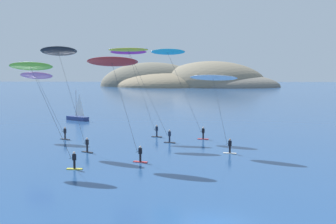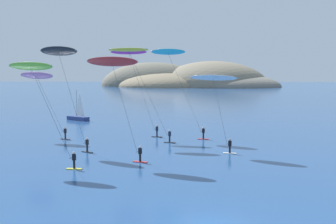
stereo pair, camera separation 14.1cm
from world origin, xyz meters
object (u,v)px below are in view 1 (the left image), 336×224
(kitesurfer_yellow, at_px, (131,57))
(kitesurfer_black, at_px, (60,57))
(kitesurfer_cyan, at_px, (170,58))
(kitesurfer_lime, at_px, (34,74))
(sailboat_near, at_px, (76,117))
(kitesurfer_pink, at_px, (38,80))
(kitesurfer_white, at_px, (214,82))
(kitesurfer_magenta, at_px, (131,60))
(kitesurfer_red, at_px, (114,67))

(kitesurfer_yellow, height_order, kitesurfer_black, kitesurfer_yellow)
(kitesurfer_cyan, bearing_deg, kitesurfer_black, -140.94)
(kitesurfer_lime, bearing_deg, sailboat_near, 99.65)
(sailboat_near, distance_m, kitesurfer_pink, 22.03)
(kitesurfer_white, height_order, kitesurfer_black, kitesurfer_black)
(kitesurfer_white, xyz_separation_m, kitesurfer_black, (-18.05, 0.70, 2.90))
(kitesurfer_cyan, bearing_deg, kitesurfer_white, -62.65)
(kitesurfer_white, bearing_deg, sailboat_near, 129.47)
(kitesurfer_magenta, bearing_deg, kitesurfer_white, -44.69)
(kitesurfer_yellow, distance_m, kitesurfer_black, 9.62)
(kitesurfer_red, bearing_deg, kitesurfer_pink, 133.73)
(kitesurfer_cyan, relative_size, kitesurfer_lime, 1.21)
(sailboat_near, bearing_deg, kitesurfer_white, -50.53)
(kitesurfer_yellow, xyz_separation_m, kitesurfer_white, (10.44, -6.57, -3.12))
(sailboat_near, height_order, kitesurfer_pink, kitesurfer_pink)
(kitesurfer_yellow, relative_size, kitesurfer_red, 1.13)
(kitesurfer_yellow, distance_m, kitesurfer_red, 11.56)
(kitesurfer_pink, xyz_separation_m, kitesurfer_black, (5.67, -8.05, 2.83))
(sailboat_near, bearing_deg, kitesurfer_black, -77.82)
(kitesurfer_yellow, xyz_separation_m, kitesurfer_pink, (-13.28, 2.17, -3.06))
(kitesurfer_cyan, bearing_deg, kitesurfer_lime, -122.94)
(kitesurfer_lime, xyz_separation_m, kitesurfer_black, (-0.19, 8.83, 1.90))
(kitesurfer_black, bearing_deg, kitesurfer_pink, 125.18)
(kitesurfer_cyan, distance_m, kitesurfer_magenta, 5.56)
(kitesurfer_white, xyz_separation_m, kitesurfer_red, (-10.67, -4.89, 1.68))
(kitesurfer_cyan, bearing_deg, kitesurfer_magenta, 177.82)
(kitesurfer_yellow, bearing_deg, kitesurfer_cyan, 41.14)
(kitesurfer_lime, relative_size, kitesurfer_white, 1.15)
(kitesurfer_yellow, distance_m, kitesurfer_white, 12.72)
(kitesurfer_cyan, xyz_separation_m, kitesurfer_red, (-5.08, -15.70, -1.44))
(kitesurfer_red, height_order, kitesurfer_magenta, kitesurfer_magenta)
(kitesurfer_pink, distance_m, kitesurfer_lime, 17.89)
(kitesurfer_yellow, bearing_deg, kitesurfer_red, -91.17)
(sailboat_near, distance_m, kitesurfer_black, 31.18)
(kitesurfer_yellow, relative_size, kitesurfer_lime, 1.20)
(kitesurfer_lime, relative_size, kitesurfer_red, 0.95)
(kitesurfer_pink, xyz_separation_m, kitesurfer_magenta, (12.58, 2.27, 2.78))
(kitesurfer_lime, bearing_deg, kitesurfer_pink, 109.14)
(kitesurfer_red, bearing_deg, kitesurfer_yellow, 88.83)
(kitesurfer_red, distance_m, kitesurfer_black, 9.34)
(kitesurfer_pink, bearing_deg, kitesurfer_lime, -70.86)
(sailboat_near, distance_m, kitesurfer_yellow, 28.74)
(kitesurfer_magenta, bearing_deg, kitesurfer_pink, -169.77)
(kitesurfer_cyan, xyz_separation_m, kitesurfer_lime, (-12.27, -18.94, -2.11))
(kitesurfer_cyan, xyz_separation_m, kitesurfer_white, (5.59, -10.81, -3.11))
(sailboat_near, height_order, kitesurfer_yellow, kitesurfer_yellow)
(kitesurfer_cyan, distance_m, kitesurfer_lime, 22.67)
(kitesurfer_cyan, bearing_deg, kitesurfer_pink, -173.52)
(kitesurfer_lime, height_order, kitesurfer_black, kitesurfer_black)
(kitesurfer_black, bearing_deg, sailboat_near, 102.18)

